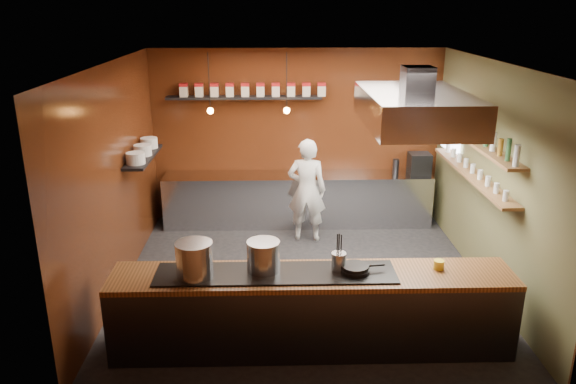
{
  "coord_description": "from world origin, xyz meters",
  "views": [
    {
      "loc": [
        -0.41,
        -7.07,
        3.71
      ],
      "look_at": [
        -0.21,
        0.4,
        1.18
      ],
      "focal_mm": 35.0,
      "sensor_mm": 36.0,
      "label": 1
    }
  ],
  "objects_px": {
    "espresso_machine": "(419,164)",
    "chef": "(307,190)",
    "stockpot_large": "(195,260)",
    "extractor_hood": "(415,108)",
    "stockpot_small": "(263,256)"
  },
  "relations": [
    {
      "from": "extractor_hood",
      "to": "stockpot_large",
      "type": "distance_m",
      "value": 3.17
    },
    {
      "from": "extractor_hood",
      "to": "stockpot_small",
      "type": "xyz_separation_m",
      "value": [
        -1.83,
        -1.14,
        -1.4
      ]
    },
    {
      "from": "extractor_hood",
      "to": "chef",
      "type": "relative_size",
      "value": 1.18
    },
    {
      "from": "chef",
      "to": "espresso_machine",
      "type": "bearing_deg",
      "value": -152.33
    },
    {
      "from": "espresso_machine",
      "to": "chef",
      "type": "xyz_separation_m",
      "value": [
        -1.98,
        -0.71,
        -0.23
      ]
    },
    {
      "from": "espresso_machine",
      "to": "chef",
      "type": "height_order",
      "value": "chef"
    },
    {
      "from": "espresso_machine",
      "to": "extractor_hood",
      "type": "bearing_deg",
      "value": -107.52
    },
    {
      "from": "stockpot_small",
      "to": "espresso_machine",
      "type": "bearing_deg",
      "value": 54.71
    },
    {
      "from": "stockpot_small",
      "to": "espresso_machine",
      "type": "height_order",
      "value": "stockpot_small"
    },
    {
      "from": "espresso_machine",
      "to": "chef",
      "type": "distance_m",
      "value": 2.12
    },
    {
      "from": "espresso_machine",
      "to": "stockpot_large",
      "type": "bearing_deg",
      "value": -131.47
    },
    {
      "from": "extractor_hood",
      "to": "espresso_machine",
      "type": "height_order",
      "value": "extractor_hood"
    },
    {
      "from": "extractor_hood",
      "to": "espresso_machine",
      "type": "relative_size",
      "value": 5.56
    },
    {
      "from": "stockpot_small",
      "to": "stockpot_large",
      "type": "bearing_deg",
      "value": -170.64
    },
    {
      "from": "extractor_hood",
      "to": "chef",
      "type": "distance_m",
      "value": 2.76
    }
  ]
}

